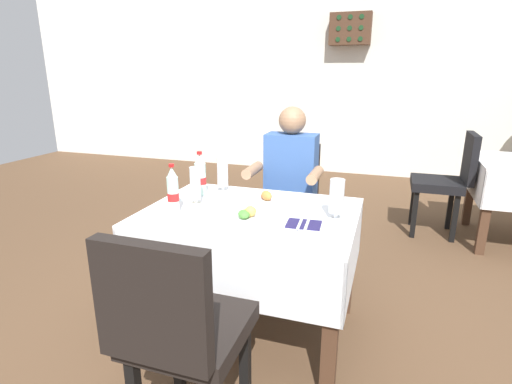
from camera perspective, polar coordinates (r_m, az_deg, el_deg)
The scene contains 16 objects.
ground_plane at distance 2.42m, azimuth -1.36°, elevation -21.12°, with size 11.00×11.00×0.00m, color brown.
back_wall at distance 6.21m, azimuth 12.90°, elevation 15.85°, with size 11.00×0.12×2.88m, color silver.
main_dining_table at distance 2.27m, azimuth -0.81°, elevation -6.79°, with size 1.15×0.87×0.75m.
chair_far_diner_seat at distance 3.02m, azimuth 4.36°, elevation -1.29°, with size 0.44×0.50×0.97m.
chair_near_camera_side at distance 1.63m, azimuth -10.96°, elevation -18.55°, with size 0.44×0.50×0.97m.
seated_diner_far at distance 2.86m, azimuth 4.70°, elevation 0.97°, with size 0.50×0.46×1.26m.
plate_near_camera at distance 2.07m, azimuth -1.02°, elevation -3.48°, with size 0.26×0.26×0.07m.
plate_far_diner at distance 2.38m, azimuth 1.29°, elevation -0.89°, with size 0.25×0.25×0.07m.
beer_glass_left at distance 2.10m, azimuth 11.42°, elevation -0.93°, with size 0.08×0.08×0.21m.
beer_glass_middle at distance 2.55m, azimuth -4.78°, elevation 2.62°, with size 0.07×0.07×0.22m.
beer_glass_right at distance 2.31m, azimuth -8.64°, elevation 0.92°, with size 0.07×0.07×0.22m.
cola_bottle_primary at distance 2.50m, azimuth -7.95°, elevation 2.30°, with size 0.07×0.07×0.27m.
cola_bottle_secondary at distance 2.19m, azimuth -11.76°, elevation 0.07°, with size 0.06×0.06×0.27m.
napkin_cutlery_set at distance 2.02m, azimuth 6.83°, elevation -4.55°, with size 0.18×0.19×0.01m.
background_chair_left at distance 4.08m, azimuth 25.68°, elevation 1.83°, with size 0.50×0.44×0.97m.
wall_bottle_rack at distance 6.08m, azimuth 13.31°, elevation 21.70°, with size 0.56×0.21×0.42m.
Camera 1 is at (0.66, -1.80, 1.48)m, focal length 28.06 mm.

